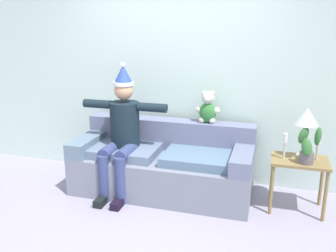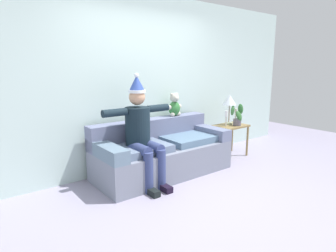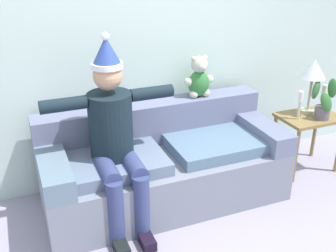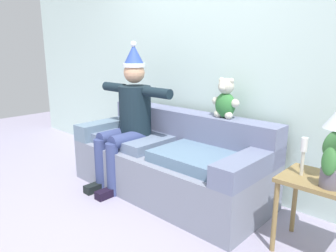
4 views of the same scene
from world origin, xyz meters
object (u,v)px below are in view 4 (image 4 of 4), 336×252
at_px(person_seated, 128,115).
at_px(candle_tall, 304,151).
at_px(teddy_bear, 225,100).
at_px(side_table, 325,193).
at_px(potted_plant, 335,162).
at_px(couch, 170,161).

relative_size(person_seated, candle_tall, 5.51).
height_order(teddy_bear, candle_tall, teddy_bear).
bearing_deg(person_seated, candle_tall, 2.53).
bearing_deg(side_table, potted_plant, -55.08).
bearing_deg(couch, potted_plant, -5.24).
bearing_deg(person_seated, side_table, 2.91).
height_order(person_seated, teddy_bear, person_seated).
bearing_deg(side_table, candle_tall, -172.95).
height_order(potted_plant, candle_tall, potted_plant).
bearing_deg(candle_tall, potted_plant, -15.95).
height_order(couch, candle_tall, candle_tall).
height_order(couch, person_seated, person_seated).
height_order(couch, teddy_bear, teddy_bear).
height_order(couch, side_table, couch).
bearing_deg(person_seated, couch, 19.42).
bearing_deg(teddy_bear, side_table, -17.39).
relative_size(couch, person_seated, 1.36).
bearing_deg(potted_plant, teddy_bear, 159.59).
distance_m(couch, person_seated, 0.65).
bearing_deg(teddy_bear, potted_plant, -20.41).
height_order(couch, potted_plant, potted_plant).
xyz_separation_m(couch, candle_tall, (1.34, -0.08, 0.42)).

